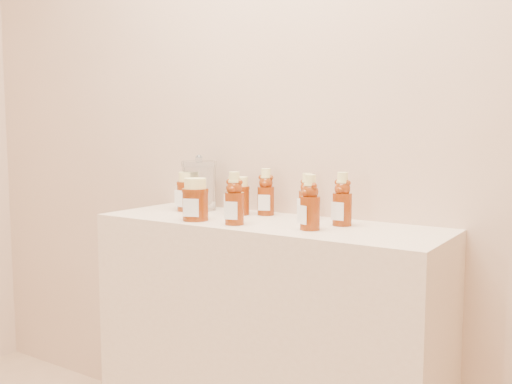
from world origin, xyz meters
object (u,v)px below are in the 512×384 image
Objects in this scene: display_table at (266,351)px; honey_jar_left at (189,191)px; bear_bottle_back_left at (266,189)px; bear_bottle_front_left at (234,195)px; glass_canister at (199,183)px.

display_table is 0.65m from honey_jar_left.
display_table is 8.15× the size of honey_jar_left.
bear_bottle_back_left is at bearing 26.30° from honey_jar_left.
display_table is at bearing 51.56° from bear_bottle_front_left.
honey_jar_left is at bearing -119.11° from glass_canister.
bear_bottle_back_left is 0.98× the size of bear_bottle_front_left.
bear_bottle_back_left reaches higher than honey_jar_left.
bear_bottle_front_left is (0.03, -0.23, 0.00)m from bear_bottle_back_left.
honey_jar_left is (-0.38, 0.06, 0.52)m from display_table.
bear_bottle_front_left is at bearing -103.76° from bear_bottle_back_left.
bear_bottle_back_left reaches higher than display_table.
honey_jar_left is 0.72× the size of glass_canister.
glass_canister reaches higher than honey_jar_left.
bear_bottle_front_left is at bearing -113.95° from display_table.
honey_jar_left is at bearing 171.46° from bear_bottle_back_left.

